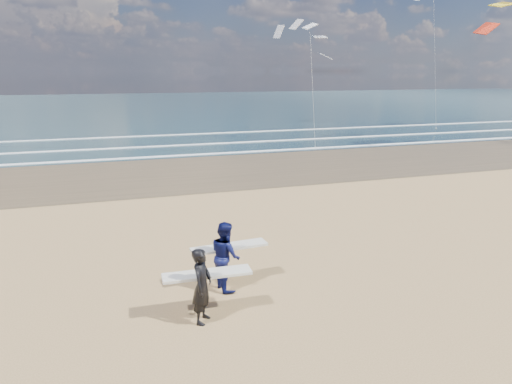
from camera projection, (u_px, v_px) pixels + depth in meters
name	position (u px, v px, depth m)	size (l,w,h in m)	color
wet_sand_strip	(418.00, 155.00, 33.26)	(220.00, 12.00, 0.01)	brown
ocean	(232.00, 105.00, 83.02)	(220.00, 100.00, 0.02)	#1B333B
foam_breakers	(350.00, 136.00, 42.56)	(220.00, 11.70, 0.05)	white
surfer_near	(203.00, 284.00, 10.97)	(2.22, 1.07, 1.89)	black
surfer_far	(226.00, 255.00, 12.66)	(2.23, 1.22, 1.95)	#0C1043
kite_1	(312.00, 73.00, 37.40)	(5.54, 4.71, 10.65)	slate
kite_5	(435.00, 49.00, 48.64)	(4.57, 4.60, 16.06)	slate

